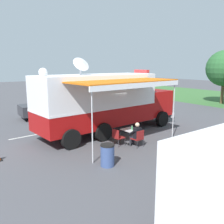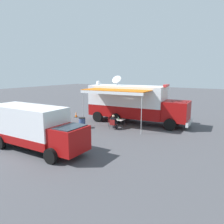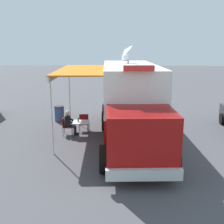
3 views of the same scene
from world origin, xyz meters
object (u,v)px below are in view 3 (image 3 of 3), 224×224
(water_bottle, at_px, (78,120))
(traffic_cone, at_px, (115,105))
(folding_chair_at_table, at_px, (66,125))
(command_truck, at_px, (130,99))
(trash_bin, at_px, (59,114))
(seated_responder, at_px, (70,122))
(folding_chair_beside_table, at_px, (84,121))
(folding_table, at_px, (81,123))

(water_bottle, relative_size, traffic_cone, 0.39)
(folding_chair_at_table, bearing_deg, command_truck, 173.79)
(water_bottle, bearing_deg, folding_chair_at_table, -11.68)
(folding_chair_at_table, xyz_separation_m, traffic_cone, (-2.24, -6.06, -0.23))
(folding_chair_at_table, height_order, trash_bin, trash_bin)
(command_truck, xyz_separation_m, folding_chair_at_table, (3.20, -0.35, -1.43))
(seated_responder, bearing_deg, water_bottle, 162.34)
(command_truck, height_order, folding_chair_beside_table, command_truck)
(command_truck, bearing_deg, folding_chair_at_table, -6.21)
(command_truck, bearing_deg, trash_bin, -34.73)
(water_bottle, xyz_separation_m, traffic_cone, (-1.58, -6.19, -0.55))
(folding_chair_at_table, height_order, folding_chair_beside_table, same)
(water_bottle, relative_size, folding_chair_at_table, 0.26)
(command_truck, xyz_separation_m, folding_table, (2.40, -0.21, -1.27))
(seated_responder, xyz_separation_m, trash_bin, (1.14, -2.52, -0.20))
(folding_table, xyz_separation_m, folding_chair_at_table, (0.80, -0.14, -0.16))
(water_bottle, bearing_deg, command_truck, 175.25)
(command_truck, height_order, folding_chair_at_table, command_truck)
(folding_chair_beside_table, relative_size, trash_bin, 0.96)
(folding_table, xyz_separation_m, trash_bin, (1.75, -2.67, -0.22))
(water_bottle, bearing_deg, folding_chair_beside_table, -98.91)
(folding_chair_at_table, xyz_separation_m, trash_bin, (0.95, -2.53, -0.06))
(command_truck, bearing_deg, traffic_cone, -81.49)
(trash_bin, relative_size, traffic_cone, 1.57)
(folding_table, height_order, folding_chair_at_table, folding_chair_at_table)
(folding_chair_beside_table, bearing_deg, traffic_cone, -105.15)
(folding_chair_beside_table, distance_m, traffic_cone, 5.54)
(folding_table, relative_size, folding_chair_beside_table, 0.99)
(water_bottle, distance_m, traffic_cone, 6.42)
(water_bottle, xyz_separation_m, seated_responder, (0.47, -0.15, -0.18))
(folding_table, xyz_separation_m, seated_responder, (0.61, -0.15, -0.02))
(trash_bin, height_order, traffic_cone, trash_bin)
(trash_bin, xyz_separation_m, traffic_cone, (-3.19, -3.53, -0.18))
(folding_chair_beside_table, bearing_deg, folding_table, 90.24)
(folding_chair_at_table, bearing_deg, traffic_cone, -110.32)
(folding_chair_at_table, height_order, seated_responder, seated_responder)
(water_bottle, distance_m, folding_chair_beside_table, 0.92)
(command_truck, bearing_deg, seated_responder, -6.85)
(folding_chair_beside_table, distance_m, seated_responder, 0.93)
(water_bottle, bearing_deg, trash_bin, -58.82)
(trash_bin, bearing_deg, seated_responder, 114.36)
(command_truck, distance_m, folding_chair_beside_table, 2.99)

